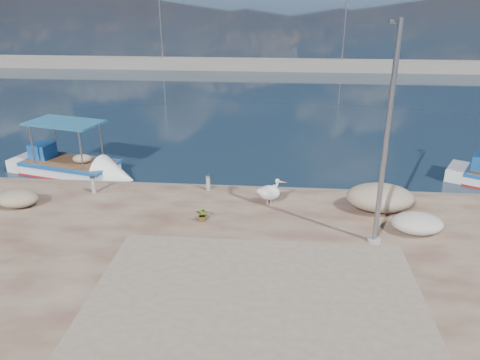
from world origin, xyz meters
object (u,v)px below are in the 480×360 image
at_px(boat_left, 70,168).
at_px(bollard_near, 208,182).
at_px(lamp_post, 385,146).
at_px(pelican, 270,192).

relative_size(boat_left, bollard_near, 9.56).
bearing_deg(bollard_near, boat_left, 159.72).
bearing_deg(boat_left, bollard_near, -5.90).
xyz_separation_m(boat_left, lamp_post, (13.27, -6.42, 3.57)).
bearing_deg(pelican, lamp_post, -35.63).
bearing_deg(lamp_post, bollard_near, 148.30).
height_order(boat_left, pelican, boat_left).
relative_size(pelican, lamp_post, 0.16).
height_order(boat_left, lamp_post, lamp_post).
distance_m(pelican, bollard_near, 2.83).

